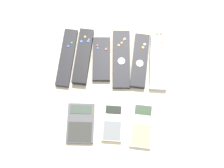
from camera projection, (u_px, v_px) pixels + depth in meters
name	position (u px, v px, depth m)	size (l,w,h in m)	color
ground_plane	(111.00, 96.00, 1.02)	(3.00, 3.00, 0.00)	beige
remote_0	(67.00, 58.00, 1.05)	(0.06, 0.21, 0.02)	black
remote_1	(83.00, 56.00, 1.05)	(0.06, 0.20, 0.03)	black
remote_2	(101.00, 59.00, 1.05)	(0.07, 0.16, 0.02)	black
remote_3	(121.00, 59.00, 1.05)	(0.07, 0.21, 0.02)	black
remote_4	(140.00, 61.00, 1.04)	(0.06, 0.19, 0.02)	black
remote_5	(158.00, 59.00, 1.05)	(0.06, 0.21, 0.02)	#B7B7BC
calculator_0	(81.00, 123.00, 0.98)	(0.09, 0.13, 0.01)	#4C4C51
calculator_1	(113.00, 123.00, 0.98)	(0.06, 0.12, 0.02)	beige
calculator_2	(142.00, 125.00, 0.98)	(0.07, 0.14, 0.02)	silver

